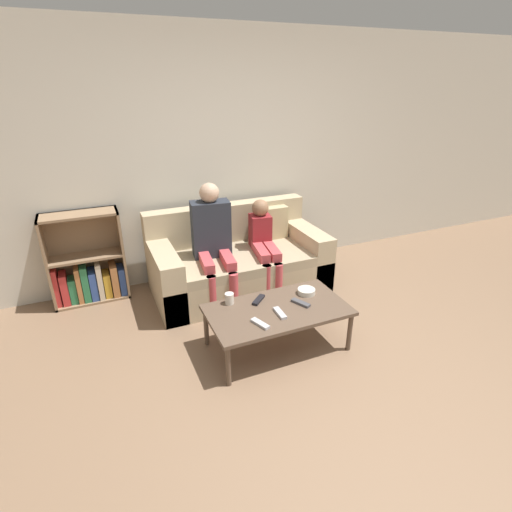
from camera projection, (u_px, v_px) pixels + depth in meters
name	position (u px, v px, depth m)	size (l,w,h in m)	color
ground_plane	(345.00, 395.00, 2.88)	(22.00, 22.00, 0.00)	#84664C
wall_back	(228.00, 158.00, 4.33)	(12.00, 0.06, 2.60)	beige
couch	(239.00, 263.00, 4.25)	(1.79, 0.91, 0.85)	tan
bookshelf	(89.00, 269.00, 4.01)	(0.72, 0.28, 0.93)	#8E7051
coffee_table	(278.00, 312.00, 3.26)	(1.15, 0.63, 0.38)	brown
person_adult	(213.00, 236.00, 3.91)	(0.41, 0.66, 1.18)	#C6474C
person_child	(264.00, 242.00, 4.11)	(0.31, 0.65, 0.95)	#C6474C
cup_near	(229.00, 299.00, 3.30)	(0.08, 0.08, 0.09)	silver
tv_remote_0	(301.00, 303.00, 3.31)	(0.11, 0.17, 0.02)	#47474C
tv_remote_1	(280.00, 313.00, 3.16)	(0.05, 0.17, 0.02)	#B7B7BC
tv_remote_2	(260.00, 324.00, 3.03)	(0.10, 0.18, 0.02)	#B7B7BC
tv_remote_3	(259.00, 300.00, 3.35)	(0.16, 0.15, 0.02)	black
snack_bowl	(306.00, 291.00, 3.46)	(0.15, 0.15, 0.05)	beige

